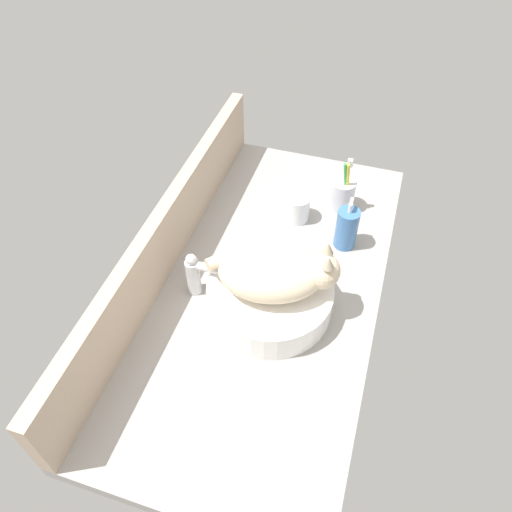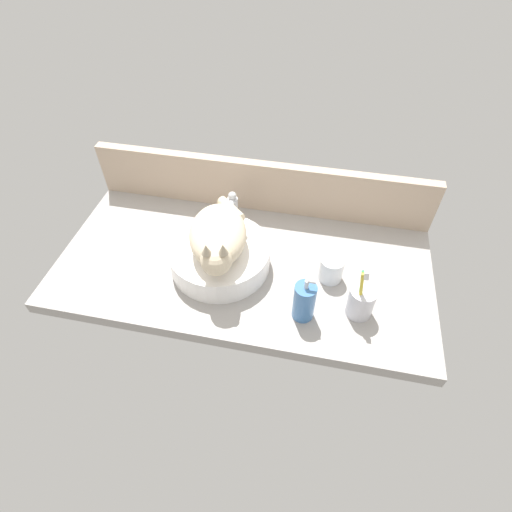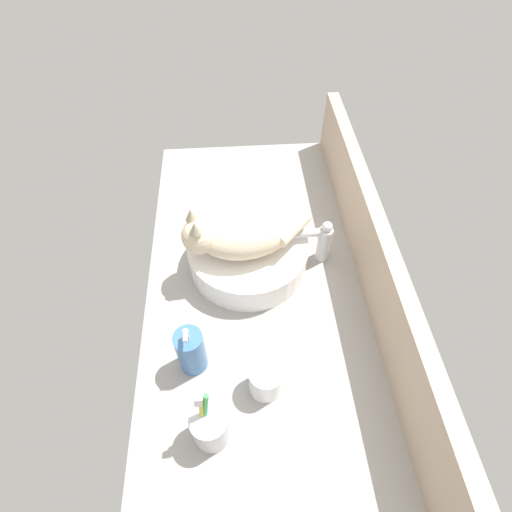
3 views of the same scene
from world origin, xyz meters
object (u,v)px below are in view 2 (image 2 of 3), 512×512
Objects in this scene: faucet at (232,209)px; water_glass at (331,270)px; sink_basin at (220,256)px; toothbrush_cup at (361,301)px; cat at (218,237)px; soap_dispenser at (304,301)px.

faucet is 1.68× the size of water_glass.
sink_basin is 2.31× the size of faucet.
toothbrush_cup is (44.17, -29.04, -2.15)cm from faucet.
toothbrush_cup is (43.16, -8.65, -8.67)cm from cat.
soap_dispenser is at bearing -26.54° from sink_basin.
sink_basin is at bearing 106.76° from cat.
toothbrush_cup is (15.57, 4.02, -1.15)cm from soap_dispenser.
sink_basin is at bearing -88.16° from faucet.
faucet is at bearing 91.84° from sink_basin.
faucet reaches higher than sink_basin.
toothbrush_cup is 2.31× the size of water_glass.
toothbrush_cup reaches higher than faucet.
water_glass is (34.63, 1.64, -0.39)cm from sink_basin.
toothbrush_cup is at bearing -12.88° from sink_basin.
faucet is at bearing 153.66° from water_glass.
faucet is 0.87× the size of soap_dispenser.
cat is 2.36× the size of faucet.
sink_basin is at bearing -177.29° from water_glass.
sink_basin is 3.88× the size of water_glass.
cat is 31.28cm from soap_dispenser.
sink_basin is 31.37cm from soap_dispenser.
water_glass is at bearing 2.71° from sink_basin.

